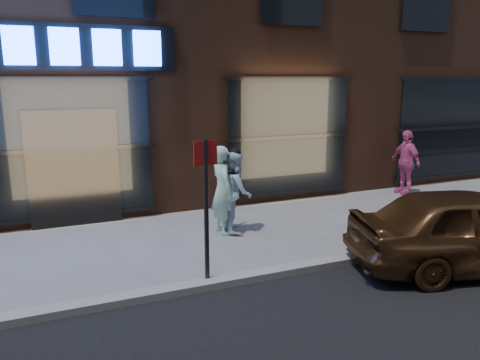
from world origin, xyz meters
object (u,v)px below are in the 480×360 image
object	(u,v)px
man_bowtie	(222,190)
man_cap	(235,192)
sign_post	(206,199)
gold_sedan	(474,229)
passerby	(405,162)

from	to	relation	value
man_bowtie	man_cap	bearing A→B (deg)	-88.89
man_bowtie	sign_post	size ratio (longest dim) A/B	0.80
gold_sedan	passerby	bearing A→B (deg)	-14.68
man_bowtie	gold_sedan	bearing A→B (deg)	-139.18
gold_sedan	sign_post	size ratio (longest dim) A/B	1.79
gold_sedan	sign_post	bearing A→B (deg)	90.95
man_cap	sign_post	world-z (taller)	sign_post
sign_post	man_cap	bearing A→B (deg)	54.54
passerby	sign_post	world-z (taller)	sign_post
gold_sedan	man_bowtie	bearing A→B (deg)	58.81
man_bowtie	passerby	xyz separation A→B (m)	(5.59, 1.15, -0.03)
passerby	gold_sedan	size ratio (longest dim) A/B	0.43
man_cap	gold_sedan	distance (m)	4.27
man_bowtie	sign_post	distance (m)	2.45
man_bowtie	man_cap	distance (m)	0.29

